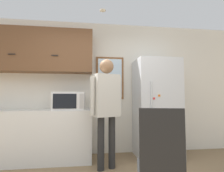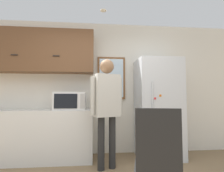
{
  "view_description": "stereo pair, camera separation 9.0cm",
  "coord_description": "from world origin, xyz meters",
  "views": [
    {
      "loc": [
        -0.15,
        -1.54,
        1.13
      ],
      "look_at": [
        0.2,
        1.14,
        1.31
      ],
      "focal_mm": 28.0,
      "sensor_mm": 36.0,
      "label": 1
    },
    {
      "loc": [
        -0.06,
        -1.55,
        1.13
      ],
      "look_at": [
        0.2,
        1.14,
        1.31
      ],
      "focal_mm": 28.0,
      "sensor_mm": 36.0,
      "label": 2
    }
  ],
  "objects": [
    {
      "name": "chair",
      "position": [
        0.54,
        0.11,
        0.54
      ],
      "size": [
        0.54,
        0.54,
        1.03
      ],
      "rotation": [
        0.0,
        0.0,
        2.88
      ],
      "color": "black",
      "rests_on": "ground_plane"
    },
    {
      "name": "refrigerator",
      "position": [
        1.15,
        1.74,
        0.93
      ],
      "size": [
        0.81,
        0.69,
        1.87
      ],
      "color": "silver",
      "rests_on": "ground_plane"
    },
    {
      "name": "counter",
      "position": [
        -1.15,
        1.77,
        0.45
      ],
      "size": [
        2.11,
        0.62,
        0.91
      ],
      "color": "silver",
      "rests_on": "ground_plane"
    },
    {
      "name": "upper_cabinets",
      "position": [
        -1.15,
        1.9,
        2.02
      ],
      "size": [
        2.11,
        0.37,
        0.83
      ],
      "color": "brown"
    },
    {
      "name": "ceiling_light",
      "position": [
        0.08,
        1.47,
        2.68
      ],
      "size": [
        0.11,
        0.11,
        0.01
      ],
      "color": "white"
    },
    {
      "name": "window",
      "position": [
        0.28,
        2.06,
        1.54
      ],
      "size": [
        0.58,
        0.05,
        0.88
      ],
      "color": "brown"
    },
    {
      "name": "microwave",
      "position": [
        -0.51,
        1.7,
        1.07
      ],
      "size": [
        0.56,
        0.41,
        0.32
      ],
      "color": "white",
      "rests_on": "counter"
    },
    {
      "name": "back_wall",
      "position": [
        0.0,
        2.11,
        1.35
      ],
      "size": [
        6.0,
        0.06,
        2.7
      ],
      "color": "silver",
      "rests_on": "ground_plane"
    },
    {
      "name": "person",
      "position": [
        0.13,
        1.29,
        1.07
      ],
      "size": [
        0.53,
        0.35,
        1.76
      ],
      "rotation": [
        0.0,
        0.0,
        0.35
      ],
      "color": "black",
      "rests_on": "ground_plane"
    }
  ]
}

